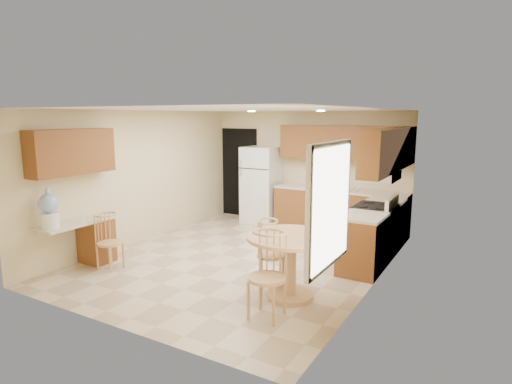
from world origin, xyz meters
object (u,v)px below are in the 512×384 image
Objects in this scene: refrigerator at (262,185)px; stove at (374,231)px; dining_table at (290,257)px; chair_table_b at (263,269)px; chair_table_a at (268,248)px; chair_desk at (105,237)px; water_crock at (49,210)px.

stove is at bearing -22.99° from refrigerator.
dining_table is 1.11× the size of chair_table_b.
dining_table is at bearing -93.15° from chair_table_b.
dining_table is 0.45m from chair_table_a.
stove is 2.24m from chair_table_a.
dining_table is (2.35, -3.41, -0.30)m from refrigerator.
water_crock reaches higher than chair_desk.
dining_table is 1.23× the size of chair_table_a.
chair_table_a reaches higher than dining_table.
stove is 1.24× the size of chair_desk.
refrigerator is at bearing 76.92° from water_crock.
refrigerator is at bearing 176.65° from chair_table_a.
water_crock reaches higher than dining_table.
chair_table_b reaches higher than chair_desk.
stove is at bearing 126.09° from chair_desk.
chair_table_a reaches higher than chair_desk.
stove is at bearing 121.06° from chair_table_a.
chair_table_a is (-0.94, -2.03, 0.11)m from stove.
stove is 5.16m from water_crock.
stove is 0.94× the size of dining_table.
refrigerator is 4.79m from chair_table_b.
chair_table_a is 1.00m from chair_table_b.
chair_desk is 1.48× the size of water_crock.
stove reaches higher than chair_desk.
refrigerator is at bearing 169.52° from chair_desk.
chair_table_b is 1.76× the size of water_crock.
chair_desk is (-2.95, -0.51, -0.03)m from dining_table.
chair_desk is (-2.95, 0.24, -0.10)m from chair_table_b.
chair_table_b is at bearing -100.12° from stove.
stove is (2.88, -1.22, -0.39)m from refrigerator.
dining_table is 1.33× the size of chair_desk.
chair_desk is at bearing 53.03° from water_crock.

